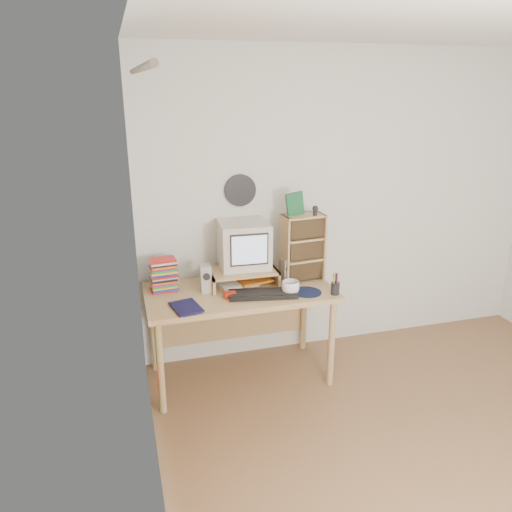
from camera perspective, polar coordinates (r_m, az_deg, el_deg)
floor at (r=3.50m, az=22.52°, el=-21.96°), size 3.50×3.50×0.00m
back_wall at (r=4.26m, az=10.42°, el=5.76°), size 3.50×0.00×3.50m
left_wall at (r=2.20m, az=-11.69°, el=-7.44°), size 0.00×3.50×3.50m
curtain at (r=2.68m, az=-11.54°, el=-4.78°), size 0.00×2.20×2.20m
wall_disc at (r=3.89m, az=-1.81°, el=7.50°), size 0.25×0.02×0.25m
desk at (r=3.86m, az=-2.10°, el=-5.36°), size 1.40×0.70×0.75m
monitor_riser at (r=3.81m, az=-1.54°, el=-1.93°), size 0.52×0.30×0.12m
crt_monitor at (r=3.80m, az=-1.30°, el=1.20°), size 0.39×0.39×0.35m
speaker_left at (r=3.69m, az=-5.78°, el=-2.59°), size 0.08×0.08×0.21m
speaker_right at (r=3.87m, az=3.54°, el=-1.65°), size 0.08×0.08×0.19m
keyboard at (r=3.63m, az=0.82°, el=-4.38°), size 0.52×0.25×0.03m
dvd_stack at (r=3.75m, az=-10.52°, el=-2.01°), size 0.20×0.15×0.26m
cd_rack at (r=3.88m, az=5.35°, el=0.97°), size 0.33×0.20×0.52m
mug at (r=3.65m, az=3.96°, el=-3.67°), size 0.16×0.16×0.10m
diary at (r=3.44m, az=-9.37°, el=-5.94°), size 0.25×0.20×0.04m
mousepad at (r=3.72m, az=5.86°, el=-4.14°), size 0.26×0.26×0.00m
pen_cup at (r=3.69m, az=9.05°, el=-3.42°), size 0.08×0.08×0.13m
papers at (r=3.85m, az=-1.53°, el=-2.94°), size 0.33×0.27×0.04m
red_box at (r=3.61m, az=-2.99°, el=-4.46°), size 0.08×0.05×0.04m
game_box at (r=3.77m, az=4.46°, el=5.95°), size 0.14×0.04×0.17m
webcam at (r=3.79m, az=6.77°, el=5.19°), size 0.05×0.05×0.08m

